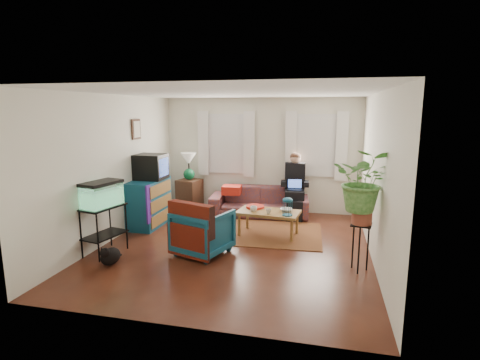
% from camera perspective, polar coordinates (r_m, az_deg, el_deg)
% --- Properties ---
extents(floor, '(4.50, 5.00, 0.01)m').
position_cam_1_polar(floor, '(6.58, -0.80, -10.10)').
color(floor, '#4F2B14').
rests_on(floor, ground).
extents(ceiling, '(4.50, 5.00, 0.01)m').
position_cam_1_polar(ceiling, '(6.16, -0.86, 13.16)').
color(ceiling, white).
rests_on(ceiling, wall_back).
extents(wall_back, '(4.50, 0.01, 2.60)m').
position_cam_1_polar(wall_back, '(8.66, 3.14, 3.80)').
color(wall_back, silver).
rests_on(wall_back, floor).
extents(wall_front, '(4.50, 0.01, 2.60)m').
position_cam_1_polar(wall_front, '(3.91, -9.65, -4.75)').
color(wall_front, silver).
rests_on(wall_front, floor).
extents(wall_left, '(0.01, 5.00, 2.60)m').
position_cam_1_polar(wall_left, '(7.11, -18.72, 1.76)').
color(wall_left, silver).
rests_on(wall_left, floor).
extents(wall_right, '(0.01, 5.00, 2.60)m').
position_cam_1_polar(wall_right, '(6.11, 20.12, 0.29)').
color(wall_right, silver).
rests_on(wall_right, floor).
extents(window_left, '(1.08, 0.04, 1.38)m').
position_cam_1_polar(window_left, '(8.79, -2.04, 5.54)').
color(window_left, white).
rests_on(window_left, wall_back).
extents(window_right, '(1.08, 0.04, 1.38)m').
position_cam_1_polar(window_right, '(8.49, 11.50, 5.16)').
color(window_right, white).
rests_on(window_right, wall_back).
extents(curtains_left, '(1.36, 0.06, 1.50)m').
position_cam_1_polar(curtains_left, '(8.71, -2.17, 5.50)').
color(curtains_left, white).
rests_on(curtains_left, wall_back).
extents(curtains_right, '(1.36, 0.06, 1.50)m').
position_cam_1_polar(curtains_right, '(8.41, 11.49, 5.11)').
color(curtains_right, white).
rests_on(curtains_right, wall_back).
extents(picture_frame, '(0.04, 0.32, 0.40)m').
position_cam_1_polar(picture_frame, '(7.77, -15.49, 7.46)').
color(picture_frame, '#3D2616').
rests_on(picture_frame, wall_left).
extents(area_rug, '(2.07, 1.69, 0.01)m').
position_cam_1_polar(area_rug, '(7.24, 4.30, -8.08)').
color(area_rug, maroon).
rests_on(area_rug, floor).
extents(sofa, '(2.23, 1.05, 0.84)m').
position_cam_1_polar(sofa, '(8.37, 2.95, -2.55)').
color(sofa, brown).
rests_on(sofa, floor).
extents(seated_person, '(0.60, 0.71, 1.29)m').
position_cam_1_polar(seated_person, '(8.29, 8.32, -1.21)').
color(seated_person, black).
rests_on(seated_person, sofa).
extents(side_table, '(0.58, 0.58, 0.71)m').
position_cam_1_polar(side_table, '(8.97, -7.69, -2.17)').
color(side_table, '#392215').
rests_on(side_table, floor).
extents(table_lamp, '(0.44, 0.44, 0.65)m').
position_cam_1_polar(table_lamp, '(8.85, -7.80, 1.98)').
color(table_lamp, white).
rests_on(table_lamp, side_table).
extents(dresser, '(0.54, 1.06, 0.95)m').
position_cam_1_polar(dresser, '(7.82, -13.71, -3.39)').
color(dresser, '#135372').
rests_on(dresser, floor).
extents(crt_tv, '(0.58, 0.53, 0.51)m').
position_cam_1_polar(crt_tv, '(7.77, -13.45, 1.99)').
color(crt_tv, black).
rests_on(crt_tv, dresser).
extents(aquarium_stand, '(0.54, 0.78, 0.80)m').
position_cam_1_polar(aquarium_stand, '(6.54, -19.96, -7.18)').
color(aquarium_stand, black).
rests_on(aquarium_stand, floor).
extents(aquarium, '(0.49, 0.71, 0.42)m').
position_cam_1_polar(aquarium, '(6.38, -20.31, -1.96)').
color(aquarium, '#7FD899').
rests_on(aquarium, aquarium_stand).
extents(black_cat, '(0.28, 0.41, 0.33)m').
position_cam_1_polar(black_cat, '(6.12, -19.14, -10.68)').
color(black_cat, black).
rests_on(black_cat, floor).
extents(armchair, '(0.99, 0.96, 0.81)m').
position_cam_1_polar(armchair, '(6.19, -5.67, -7.50)').
color(armchair, '#12686C').
rests_on(armchair, floor).
extents(serape_throw, '(0.84, 0.44, 0.67)m').
position_cam_1_polar(serape_throw, '(5.90, -7.58, -6.71)').
color(serape_throw, '#9E0A0A').
rests_on(serape_throw, armchair).
extents(coffee_table, '(1.20, 0.75, 0.47)m').
position_cam_1_polar(coffee_table, '(7.08, 4.33, -6.59)').
color(coffee_table, brown).
rests_on(coffee_table, floor).
extents(cup_a, '(0.14, 0.14, 0.10)m').
position_cam_1_polar(cup_a, '(6.98, 2.09, -4.39)').
color(cup_a, white).
rests_on(cup_a, coffee_table).
extents(cup_b, '(0.11, 0.11, 0.10)m').
position_cam_1_polar(cup_b, '(6.82, 4.36, -4.80)').
color(cup_b, beige).
rests_on(cup_b, coffee_table).
extents(bowl, '(0.25, 0.25, 0.06)m').
position_cam_1_polar(bowl, '(7.03, 7.03, -4.54)').
color(bowl, white).
rests_on(bowl, coffee_table).
extents(snack_tray, '(0.39, 0.39, 0.04)m').
position_cam_1_polar(snack_tray, '(7.24, 2.33, -4.08)').
color(snack_tray, '#B21414').
rests_on(snack_tray, coffee_table).
extents(birdcage, '(0.21, 0.21, 0.33)m').
position_cam_1_polar(birdcage, '(6.74, 7.25, -4.01)').
color(birdcage, '#115B6B').
rests_on(birdcage, coffee_table).
extents(plant_stand, '(0.35, 0.35, 0.72)m').
position_cam_1_polar(plant_stand, '(5.80, 17.80, -9.76)').
color(plant_stand, black).
rests_on(plant_stand, floor).
extents(potted_plant, '(0.93, 0.84, 0.91)m').
position_cam_1_polar(potted_plant, '(5.56, 18.30, -1.49)').
color(potted_plant, '#599947').
rests_on(potted_plant, plant_stand).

